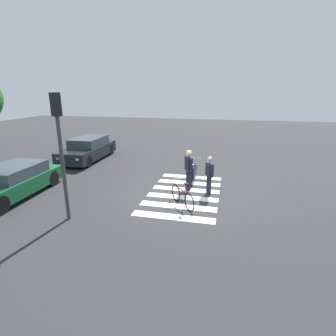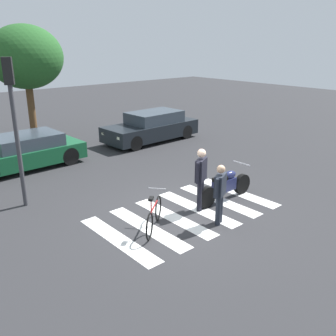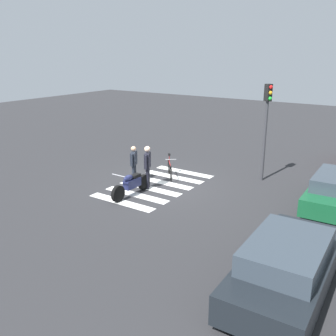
{
  "view_description": "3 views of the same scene",
  "coord_description": "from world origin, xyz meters",
  "px_view_note": "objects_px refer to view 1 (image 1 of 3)",
  "views": [
    {
      "loc": [
        -10.36,
        -1.72,
        4.22
      ],
      "look_at": [
        -0.14,
        0.67,
        1.12
      ],
      "focal_mm": 28.27,
      "sensor_mm": 36.0,
      "label": 1
    },
    {
      "loc": [
        -6.57,
        -6.79,
        4.54
      ],
      "look_at": [
        0.38,
        1.19,
        0.93
      ],
      "focal_mm": 39.91,
      "sensor_mm": 36.0,
      "label": 2
    },
    {
      "loc": [
        12.23,
        8.86,
        5.44
      ],
      "look_at": [
        0.18,
        0.72,
        0.94
      ],
      "focal_mm": 40.48,
      "sensor_mm": 36.0,
      "label": 3
    }
  ],
  "objects_px": {
    "police_motorcycle": "(192,173)",
    "officer_by_motorcycle": "(209,173)",
    "leaning_bicycle": "(182,197)",
    "officer_on_foot": "(189,167)",
    "car_green_compact": "(12,182)",
    "car_black_suv": "(88,149)",
    "traffic_light_pole": "(59,138)"
  },
  "relations": [
    {
      "from": "police_motorcycle",
      "to": "officer_by_motorcycle",
      "type": "xyz_separation_m",
      "value": [
        -1.26,
        -0.89,
        0.45
      ]
    },
    {
      "from": "leaning_bicycle",
      "to": "officer_on_foot",
      "type": "xyz_separation_m",
      "value": [
        1.71,
        0.05,
        0.66
      ]
    },
    {
      "from": "officer_on_foot",
      "to": "car_green_compact",
      "type": "distance_m",
      "value": 7.33
    },
    {
      "from": "police_motorcycle",
      "to": "car_black_suv",
      "type": "distance_m",
      "value": 7.5
    },
    {
      "from": "leaning_bicycle",
      "to": "car_green_compact",
      "type": "xyz_separation_m",
      "value": [
        -0.62,
        6.99,
        0.24
      ]
    },
    {
      "from": "police_motorcycle",
      "to": "car_green_compact",
      "type": "distance_m",
      "value": 7.73
    },
    {
      "from": "officer_on_foot",
      "to": "police_motorcycle",
      "type": "bearing_deg",
      "value": -1.52
    },
    {
      "from": "leaning_bicycle",
      "to": "car_green_compact",
      "type": "height_order",
      "value": "car_green_compact"
    },
    {
      "from": "car_green_compact",
      "to": "traffic_light_pole",
      "type": "relative_size",
      "value": 1.08
    },
    {
      "from": "car_green_compact",
      "to": "car_black_suv",
      "type": "xyz_separation_m",
      "value": [
        6.14,
        -0.0,
        0.05
      ]
    },
    {
      "from": "officer_on_foot",
      "to": "officer_by_motorcycle",
      "type": "xyz_separation_m",
      "value": [
        -0.24,
        -0.91,
        -0.13
      ]
    },
    {
      "from": "car_green_compact",
      "to": "leaning_bicycle",
      "type": "bearing_deg",
      "value": -84.89
    },
    {
      "from": "leaning_bicycle",
      "to": "police_motorcycle",
      "type": "bearing_deg",
      "value": 0.48
    },
    {
      "from": "police_motorcycle",
      "to": "traffic_light_pole",
      "type": "relative_size",
      "value": 0.54
    },
    {
      "from": "leaning_bicycle",
      "to": "car_black_suv",
      "type": "height_order",
      "value": "car_black_suv"
    },
    {
      "from": "officer_by_motorcycle",
      "to": "car_green_compact",
      "type": "distance_m",
      "value": 8.13
    },
    {
      "from": "officer_on_foot",
      "to": "traffic_light_pole",
      "type": "height_order",
      "value": "traffic_light_pole"
    },
    {
      "from": "police_motorcycle",
      "to": "car_green_compact",
      "type": "bearing_deg",
      "value": 115.74
    },
    {
      "from": "leaning_bicycle",
      "to": "traffic_light_pole",
      "type": "height_order",
      "value": "traffic_light_pole"
    },
    {
      "from": "police_motorcycle",
      "to": "officer_by_motorcycle",
      "type": "bearing_deg",
      "value": -144.82
    },
    {
      "from": "officer_by_motorcycle",
      "to": "leaning_bicycle",
      "type": "bearing_deg",
      "value": 149.71
    },
    {
      "from": "leaning_bicycle",
      "to": "car_black_suv",
      "type": "distance_m",
      "value": 8.9
    },
    {
      "from": "leaning_bicycle",
      "to": "traffic_light_pole",
      "type": "xyz_separation_m",
      "value": [
        -1.9,
        3.6,
        2.42
      ]
    },
    {
      "from": "leaning_bicycle",
      "to": "officer_on_foot",
      "type": "relative_size",
      "value": 0.77
    },
    {
      "from": "police_motorcycle",
      "to": "leaning_bicycle",
      "type": "xyz_separation_m",
      "value": [
        -2.73,
        -0.02,
        -0.08
      ]
    },
    {
      "from": "police_motorcycle",
      "to": "car_green_compact",
      "type": "relative_size",
      "value": 0.5
    },
    {
      "from": "car_green_compact",
      "to": "officer_on_foot",
      "type": "bearing_deg",
      "value": -71.37
    },
    {
      "from": "police_motorcycle",
      "to": "car_black_suv",
      "type": "xyz_separation_m",
      "value": [
        2.78,
        6.96,
        0.21
      ]
    },
    {
      "from": "police_motorcycle",
      "to": "officer_on_foot",
      "type": "relative_size",
      "value": 1.25
    },
    {
      "from": "leaning_bicycle",
      "to": "officer_by_motorcycle",
      "type": "relative_size",
      "value": 0.85
    },
    {
      "from": "officer_on_foot",
      "to": "traffic_light_pole",
      "type": "xyz_separation_m",
      "value": [
        -3.61,
        3.55,
        1.76
      ]
    },
    {
      "from": "car_black_suv",
      "to": "officer_by_motorcycle",
      "type": "bearing_deg",
      "value": -117.24
    }
  ]
}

